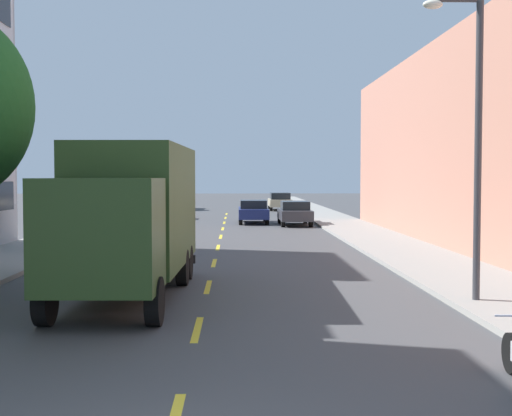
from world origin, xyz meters
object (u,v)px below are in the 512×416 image
object	(u,v)px
parked_sedan_charcoal	(295,213)
parked_pickup_red	(161,206)
parked_wagon_champagne	(280,201)
street_lamp	(472,123)
parked_pickup_white	(179,200)
delivery_box_truck	(132,212)
parked_suv_teal	(104,225)
moving_navy_sedan	(253,211)

from	to	relation	value
parked_sedan_charcoal	parked_pickup_red	xyz separation A→B (m)	(-8.70, 7.54, 0.08)
parked_wagon_champagne	street_lamp	bearing A→B (deg)	-88.07
street_lamp	parked_pickup_white	world-z (taller)	street_lamp
delivery_box_truck	parked_pickup_red	size ratio (longest dim) A/B	1.55
parked_pickup_red	parked_wagon_champagne	world-z (taller)	parked_pickup_red
parked_wagon_champagne	parked_pickup_white	bearing A→B (deg)	171.41
delivery_box_truck	parked_pickup_red	world-z (taller)	delivery_box_truck
parked_pickup_red	street_lamp	bearing A→B (deg)	-72.46
street_lamp	parked_sedan_charcoal	world-z (taller)	street_lamp
parked_pickup_white	parked_wagon_champagne	bearing A→B (deg)	-8.59
delivery_box_truck	parked_pickup_white	bearing A→B (deg)	93.24
street_lamp	delivery_box_truck	size ratio (longest dim) A/B	0.82
parked_wagon_champagne	parked_sedan_charcoal	bearing A→B (deg)	-90.83
street_lamp	parked_suv_teal	world-z (taller)	street_lamp
parked_wagon_champagne	parked_suv_teal	bearing A→B (deg)	-105.51
delivery_box_truck	parked_pickup_red	bearing A→B (deg)	94.91
parked_suv_teal	parked_pickup_red	world-z (taller)	parked_suv_teal
parked_sedan_charcoal	parked_suv_teal	bearing A→B (deg)	-122.07
street_lamp	parked_pickup_white	bearing A→B (deg)	102.76
delivery_box_truck	parked_pickup_white	size ratio (longest dim) A/B	1.54
parked_sedan_charcoal	parked_pickup_red	size ratio (longest dim) A/B	0.85
moving_navy_sedan	parked_pickup_red	bearing A→B (deg)	138.03
parked_sedan_charcoal	moving_navy_sedan	size ratio (longest dim) A/B	1.00
parked_pickup_white	parked_pickup_red	distance (m)	12.01
street_lamp	moving_navy_sedan	bearing A→B (deg)	98.62
street_lamp	parked_pickup_white	size ratio (longest dim) A/B	1.27
parked_pickup_white	parked_wagon_champagne	world-z (taller)	parked_pickup_white
street_lamp	parked_wagon_champagne	size ratio (longest dim) A/B	1.44
delivery_box_truck	parked_suv_teal	distance (m)	10.51
parked_suv_teal	moving_navy_sedan	bearing A→B (deg)	68.35
parked_sedan_charcoal	street_lamp	bearing A→B (deg)	-86.09
parked_sedan_charcoal	parked_wagon_champagne	distance (m)	18.23
street_lamp	parked_pickup_red	xyz separation A→B (m)	(-10.44, 33.02, -3.24)
parked_wagon_champagne	delivery_box_truck	bearing A→B (deg)	-98.46
delivery_box_truck	parked_wagon_champagne	world-z (taller)	delivery_box_truck
parked_pickup_red	moving_navy_sedan	world-z (taller)	parked_pickup_red
delivery_box_truck	parked_pickup_white	distance (m)	43.50
street_lamp	parked_pickup_red	world-z (taller)	street_lamp
street_lamp	moving_navy_sedan	distance (m)	27.87
parked_suv_teal	street_lamp	bearing A→B (deg)	-48.59
delivery_box_truck	parked_wagon_champagne	distance (m)	42.58
parked_pickup_red	parked_sedan_charcoal	bearing A→B (deg)	-40.94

